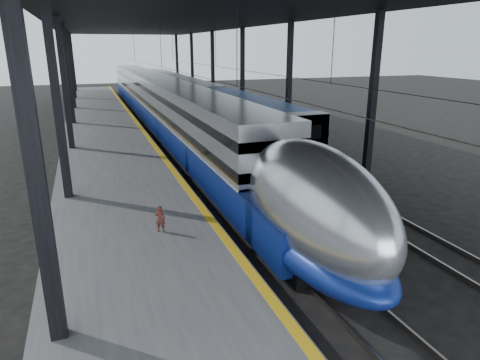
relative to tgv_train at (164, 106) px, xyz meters
name	(u,v)px	position (x,y,z in m)	size (l,w,h in m)	color
ground	(231,245)	(-2.00, -25.03, -2.10)	(160.00, 160.00, 0.00)	black
platform	(106,138)	(-5.50, -5.03, -1.60)	(6.00, 80.00, 1.00)	#4C4C4F
yellow_strip	(142,129)	(-2.70, -5.03, -1.09)	(0.30, 80.00, 0.01)	gold
rails	(206,136)	(2.50, -5.03, -2.02)	(6.52, 80.00, 0.16)	slate
canopy	(170,21)	(-0.10, -5.03, 7.02)	(18.00, 75.00, 9.47)	black
tgv_train	(164,106)	(0.00, 0.00, 0.00)	(3.13, 65.20, 4.49)	silver
second_train	(193,96)	(5.00, 9.25, -0.26)	(2.63, 56.05, 3.62)	navy
child	(160,219)	(-4.66, -25.10, -0.61)	(0.36, 0.23, 0.98)	#4E231A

